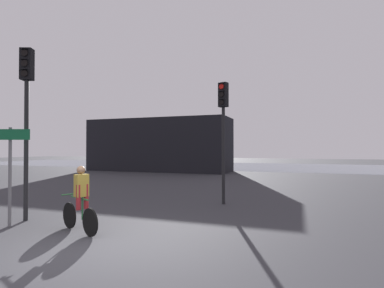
{
  "coord_description": "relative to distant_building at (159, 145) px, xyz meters",
  "views": [
    {
      "loc": [
        4.02,
        -4.78,
        2.04
      ],
      "look_at": [
        0.5,
        5.0,
        2.2
      ],
      "focal_mm": 28.0,
      "sensor_mm": 36.0,
      "label": 1
    }
  ],
  "objects": [
    {
      "name": "ground_plane",
      "position": [
        8.17,
        -20.08,
        -2.37
      ],
      "size": [
        120.0,
        120.0,
        0.0
      ],
      "primitive_type": "plane",
      "color": "#333338"
    },
    {
      "name": "water_strip",
      "position": [
        8.17,
        10.0,
        -2.36
      ],
      "size": [
        80.0,
        16.0,
        0.01
      ],
      "primitive_type": "cube",
      "color": "slate",
      "rests_on": "ground"
    },
    {
      "name": "distant_building",
      "position": [
        0.0,
        0.0,
        0.0
      ],
      "size": [
        13.08,
        4.0,
        4.73
      ],
      "primitive_type": "cube",
      "color": "black",
      "rests_on": "ground"
    },
    {
      "name": "traffic_light_center",
      "position": [
        9.54,
        -14.1,
        0.74
      ],
      "size": [
        0.38,
        0.4,
        4.48
      ],
      "rotation": [
        0.0,
        0.0,
        2.84
      ],
      "color": "black",
      "rests_on": "ground"
    },
    {
      "name": "traffic_light_near_left",
      "position": [
        4.88,
        -18.48,
        1.01
      ],
      "size": [
        0.38,
        0.4,
        4.89
      ],
      "rotation": [
        0.0,
        0.0,
        3.5
      ],
      "color": "black",
      "rests_on": "ground"
    },
    {
      "name": "direction_sign_post",
      "position": [
        5.01,
        -19.09,
        -0.67
      ],
      "size": [
        1.05,
        0.38,
        2.6
      ],
      "rotation": [
        0.0,
        0.0,
        3.47
      ],
      "color": "slate",
      "rests_on": "ground"
    },
    {
      "name": "cyclist",
      "position": [
        7.18,
        -18.94,
        -1.55
      ],
      "size": [
        1.59,
        0.75,
        1.62
      ],
      "rotation": [
        0.0,
        0.0,
        1.17
      ],
      "color": "black",
      "rests_on": "ground"
    }
  ]
}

